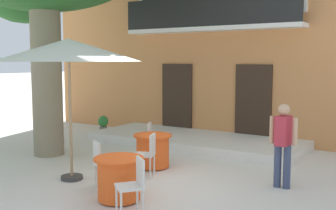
{
  "coord_description": "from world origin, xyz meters",
  "views": [
    {
      "loc": [
        4.93,
        -6.41,
        2.43
      ],
      "look_at": [
        -0.63,
        2.27,
        1.3
      ],
      "focal_mm": 44.06,
      "sensor_mm": 36.0,
      "label": 1
    }
  ],
  "objects_px": {
    "cafe_chair_near_tree_0": "(102,161)",
    "pedestrian_near_entrance": "(283,141)",
    "cafe_umbrella": "(69,51)",
    "cafe_table_middle": "(153,151)",
    "cafe_table_near_tree": "(119,178)",
    "cafe_chair_middle_0": "(154,138)",
    "cafe_chair_middle_1": "(148,152)",
    "ground_planter_left": "(103,124)",
    "cafe_chair_near_tree_1": "(134,182)"
  },
  "relations": [
    {
      "from": "cafe_table_middle",
      "to": "cafe_chair_middle_1",
      "type": "xyz_separation_m",
      "value": [
        0.34,
        -0.67,
        0.14
      ]
    },
    {
      "from": "cafe_chair_near_tree_1",
      "to": "cafe_chair_middle_1",
      "type": "distance_m",
      "value": 2.13
    },
    {
      "from": "cafe_table_near_tree",
      "to": "cafe_chair_near_tree_0",
      "type": "xyz_separation_m",
      "value": [
        -0.67,
        0.34,
        0.14
      ]
    },
    {
      "from": "cafe_table_near_tree",
      "to": "cafe_chair_middle_1",
      "type": "xyz_separation_m",
      "value": [
        -0.42,
        1.45,
        0.14
      ]
    },
    {
      "from": "cafe_table_middle",
      "to": "cafe_chair_middle_1",
      "type": "height_order",
      "value": "cafe_chair_middle_1"
    },
    {
      "from": "cafe_chair_near_tree_1",
      "to": "cafe_chair_middle_0",
      "type": "height_order",
      "value": "same"
    },
    {
      "from": "cafe_chair_near_tree_0",
      "to": "pedestrian_near_entrance",
      "type": "relative_size",
      "value": 0.56
    },
    {
      "from": "cafe_chair_middle_0",
      "to": "cafe_umbrella",
      "type": "height_order",
      "value": "cafe_umbrella"
    },
    {
      "from": "pedestrian_near_entrance",
      "to": "ground_planter_left",
      "type": "bearing_deg",
      "value": 159.4
    },
    {
      "from": "cafe_chair_near_tree_0",
      "to": "cafe_chair_middle_1",
      "type": "xyz_separation_m",
      "value": [
        0.25,
        1.11,
        0.0
      ]
    },
    {
      "from": "cafe_chair_near_tree_0",
      "to": "cafe_chair_near_tree_1",
      "type": "relative_size",
      "value": 1.0
    },
    {
      "from": "pedestrian_near_entrance",
      "to": "cafe_chair_middle_1",
      "type": "bearing_deg",
      "value": -162.89
    },
    {
      "from": "cafe_chair_near_tree_1",
      "to": "cafe_umbrella",
      "type": "distance_m",
      "value": 3.19
    },
    {
      "from": "ground_planter_left",
      "to": "cafe_chair_middle_0",
      "type": "bearing_deg",
      "value": -30.6
    },
    {
      "from": "cafe_chair_middle_0",
      "to": "pedestrian_near_entrance",
      "type": "distance_m",
      "value": 3.39
    },
    {
      "from": "cafe_chair_near_tree_0",
      "to": "pedestrian_near_entrance",
      "type": "height_order",
      "value": "pedestrian_near_entrance"
    },
    {
      "from": "cafe_chair_middle_1",
      "to": "cafe_umbrella",
      "type": "bearing_deg",
      "value": -140.62
    },
    {
      "from": "cafe_chair_near_tree_0",
      "to": "cafe_table_middle",
      "type": "bearing_deg",
      "value": 92.84
    },
    {
      "from": "cafe_table_middle",
      "to": "cafe_chair_middle_0",
      "type": "relative_size",
      "value": 0.95
    },
    {
      "from": "cafe_table_near_tree",
      "to": "cafe_table_middle",
      "type": "height_order",
      "value": "same"
    },
    {
      "from": "cafe_chair_middle_1",
      "to": "cafe_umbrella",
      "type": "distance_m",
      "value": 2.6
    },
    {
      "from": "cafe_chair_near_tree_1",
      "to": "cafe_chair_middle_1",
      "type": "relative_size",
      "value": 1.0
    },
    {
      "from": "cafe_umbrella",
      "to": "cafe_chair_near_tree_1",
      "type": "bearing_deg",
      "value": -20.98
    },
    {
      "from": "cafe_chair_middle_0",
      "to": "pedestrian_near_entrance",
      "type": "relative_size",
      "value": 0.56
    },
    {
      "from": "cafe_table_near_tree",
      "to": "cafe_chair_middle_1",
      "type": "bearing_deg",
      "value": 106.26
    },
    {
      "from": "cafe_table_middle",
      "to": "cafe_umbrella",
      "type": "height_order",
      "value": "cafe_umbrella"
    },
    {
      "from": "cafe_umbrella",
      "to": "pedestrian_near_entrance",
      "type": "xyz_separation_m",
      "value": [
        3.78,
        1.78,
        -1.7
      ]
    },
    {
      "from": "cafe_table_middle",
      "to": "ground_planter_left",
      "type": "distance_m",
      "value": 4.66
    },
    {
      "from": "cafe_chair_near_tree_0",
      "to": "pedestrian_near_entrance",
      "type": "bearing_deg",
      "value": 33.93
    },
    {
      "from": "cafe_chair_near_tree_1",
      "to": "cafe_chair_middle_0",
      "type": "relative_size",
      "value": 1.0
    },
    {
      "from": "cafe_table_middle",
      "to": "ground_planter_left",
      "type": "height_order",
      "value": "cafe_table_middle"
    },
    {
      "from": "cafe_chair_near_tree_1",
      "to": "cafe_table_near_tree",
      "type": "bearing_deg",
      "value": 147.56
    },
    {
      "from": "cafe_table_near_tree",
      "to": "pedestrian_near_entrance",
      "type": "bearing_deg",
      "value": 46.11
    },
    {
      "from": "cafe_chair_near_tree_0",
      "to": "pedestrian_near_entrance",
      "type": "xyz_separation_m",
      "value": [
        2.83,
        1.9,
        0.38
      ]
    },
    {
      "from": "cafe_table_near_tree",
      "to": "cafe_chair_near_tree_1",
      "type": "distance_m",
      "value": 0.77
    },
    {
      "from": "ground_planter_left",
      "to": "pedestrian_near_entrance",
      "type": "relative_size",
      "value": 0.37
    },
    {
      "from": "pedestrian_near_entrance",
      "to": "cafe_table_middle",
      "type": "bearing_deg",
      "value": -177.63
    },
    {
      "from": "cafe_chair_middle_1",
      "to": "pedestrian_near_entrance",
      "type": "distance_m",
      "value": 2.72
    },
    {
      "from": "cafe_table_near_tree",
      "to": "cafe_umbrella",
      "type": "bearing_deg",
      "value": 164.12
    },
    {
      "from": "cafe_umbrella",
      "to": "ground_planter_left",
      "type": "distance_m",
      "value": 5.71
    },
    {
      "from": "cafe_table_near_tree",
      "to": "cafe_table_middle",
      "type": "relative_size",
      "value": 1.0
    },
    {
      "from": "cafe_table_near_tree",
      "to": "cafe_chair_near_tree_1",
      "type": "bearing_deg",
      "value": -32.44
    },
    {
      "from": "cafe_umbrella",
      "to": "pedestrian_near_entrance",
      "type": "bearing_deg",
      "value": 25.21
    },
    {
      "from": "cafe_chair_middle_0",
      "to": "cafe_umbrella",
      "type": "xyz_separation_m",
      "value": [
        -0.45,
        -2.29,
        2.08
      ]
    },
    {
      "from": "cafe_table_near_tree",
      "to": "cafe_umbrella",
      "type": "relative_size",
      "value": 0.3
    },
    {
      "from": "pedestrian_near_entrance",
      "to": "cafe_chair_near_tree_0",
      "type": "bearing_deg",
      "value": -146.07
    },
    {
      "from": "cafe_table_middle",
      "to": "cafe_chair_middle_1",
      "type": "distance_m",
      "value": 0.77
    },
    {
      "from": "cafe_umbrella",
      "to": "ground_planter_left",
      "type": "bearing_deg",
      "value": 124.57
    },
    {
      "from": "cafe_table_near_tree",
      "to": "pedestrian_near_entrance",
      "type": "distance_m",
      "value": 3.15
    },
    {
      "from": "cafe_chair_near_tree_0",
      "to": "ground_planter_left",
      "type": "bearing_deg",
      "value": 131.44
    }
  ]
}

